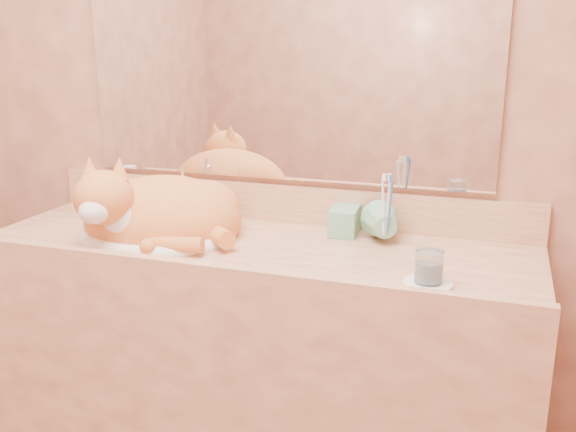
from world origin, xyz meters
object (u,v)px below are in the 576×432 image
(sink_basin, at_px, (154,214))
(cat, at_px, (156,211))
(vanity_counter, at_px, (253,378))
(soap_dispenser, at_px, (341,210))
(water_glass, at_px, (429,267))
(toothbrush_cup, at_px, (386,229))

(sink_basin, bearing_deg, cat, -16.96)
(sink_basin, relative_size, cat, 0.97)
(vanity_counter, height_order, soap_dispenser, soap_dispenser)
(soap_dispenser, relative_size, water_glass, 2.31)
(vanity_counter, relative_size, cat, 3.39)
(cat, distance_m, toothbrush_cup, 0.67)
(toothbrush_cup, bearing_deg, sink_basin, -169.29)
(soap_dispenser, bearing_deg, vanity_counter, -153.70)
(vanity_counter, bearing_deg, toothbrush_cup, 16.15)
(cat, relative_size, toothbrush_cup, 4.17)
(vanity_counter, height_order, toothbrush_cup, toothbrush_cup)
(sink_basin, distance_m, toothbrush_cup, 0.68)
(toothbrush_cup, height_order, water_glass, toothbrush_cup)
(vanity_counter, xyz_separation_m, toothbrush_cup, (0.37, 0.11, 0.48))
(soap_dispenser, bearing_deg, cat, -166.85)
(vanity_counter, distance_m, water_glass, 0.72)
(cat, relative_size, soap_dispenser, 2.61)
(toothbrush_cup, xyz_separation_m, water_glass, (0.15, -0.26, -0.00))
(cat, height_order, toothbrush_cup, cat)
(vanity_counter, xyz_separation_m, cat, (-0.29, -0.02, 0.51))
(toothbrush_cup, relative_size, water_glass, 1.44)
(cat, distance_m, soap_dispenser, 0.54)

